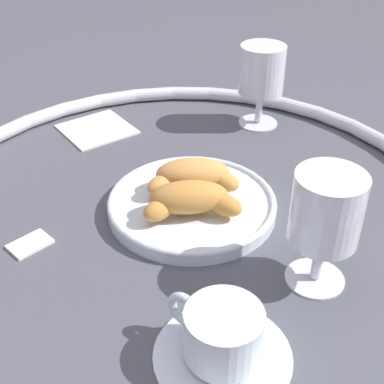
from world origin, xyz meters
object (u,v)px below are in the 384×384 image
Objects in this scene: juice_glass_left at (326,214)px; folded_napkin at (97,128)px; croissant_small at (191,199)px; juice_glass_right at (262,73)px; sugar_packet at (30,243)px; coffee_cup_near at (222,339)px; pastry_plate at (192,204)px; croissant_large at (193,176)px.

juice_glass_left is 1.27× the size of folded_napkin.
juice_glass_left reaches higher than croissant_small.
juice_glass_right is 0.47m from sugar_packet.
juice_glass_left is at bearing 128.86° from croissant_small.
juice_glass_right is (-0.21, -0.46, 0.07)m from coffee_cup_near.
croissant_small is at bearing 53.01° from juice_glass_right.
croissant_large is (-0.01, -0.02, 0.03)m from pastry_plate.
croissant_small reaches higher than sugar_packet.
pastry_plate reaches higher than folded_napkin.
coffee_cup_near reaches higher than folded_napkin.
croissant_large is 0.22m from juice_glass_left.
sugar_packet is 0.31m from folded_napkin.
coffee_cup_near is at bearing 29.07° from juice_glass_left.
juice_glass_right is at bearing -129.17° from pastry_plate.
pastry_plate reaches higher than sugar_packet.
croissant_small is 0.97× the size of juice_glass_right.
juice_glass_right is (-0.18, -0.22, 0.08)m from pastry_plate.
pastry_plate is 0.21m from sugar_packet.
juice_glass_right is 0.30m from folded_napkin.
juice_glass_right is 1.27× the size of folded_napkin.
croissant_small is at bearing 73.74° from pastry_plate.
croissant_large is 0.96× the size of juice_glass_left.
juice_glass_right reaches higher than pastry_plate.
pastry_plate is 4.54× the size of sugar_packet.
juice_glass_left is at bearing 78.47° from juice_glass_right.
juice_glass_left is 0.49m from folded_napkin.
juice_glass_right reaches higher than sugar_packet.
pastry_plate is 1.69× the size of croissant_large.
sugar_packet is at bearing -2.94° from croissant_small.
juice_glass_right reaches higher than croissant_large.
sugar_packet is at bearing 5.08° from pastry_plate.
sugar_packet is (0.22, 0.04, -0.04)m from croissant_large.
croissant_small is 0.97× the size of juice_glass_left.
croissant_small is (0.02, 0.05, 0.00)m from croissant_large.
pastry_plate is 0.21m from juice_glass_left.
juice_glass_left is (-0.09, 0.19, 0.05)m from croissant_large.
croissant_large is at bearing -99.18° from coffee_cup_near.
pastry_plate is 0.04m from croissant_large.
juice_glass_right is at bearing -101.53° from juice_glass_left.
pastry_plate is 2.06× the size of folded_napkin.
croissant_large is 0.27m from juice_glass_right.
coffee_cup_near is 0.51m from juice_glass_right.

